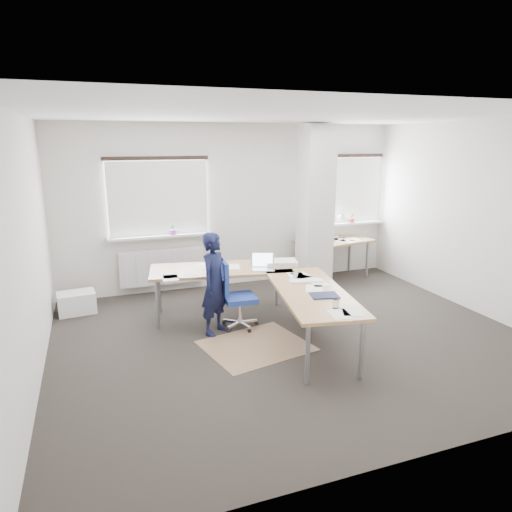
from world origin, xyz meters
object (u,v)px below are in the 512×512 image
object	(u,v)px
task_chair	(237,309)
person	(215,284)
desk_main	(266,281)
desk_side	(333,243)

from	to	relation	value
task_chair	person	world-z (taller)	person
task_chair	desk_main	bearing A→B (deg)	-23.55
desk_main	desk_side	bearing A→B (deg)	51.30
task_chair	person	xyz separation A→B (m)	(-0.32, -0.06, 0.42)
task_chair	person	bearing A→B (deg)	-166.12
desk_main	person	size ratio (longest dim) A/B	2.17
desk_main	task_chair	bearing A→B (deg)	163.25
desk_main	person	xyz separation A→B (m)	(-0.67, 0.12, -0.01)
desk_main	desk_side	distance (m)	2.70
desk_side	person	xyz separation A→B (m)	(-2.70, -1.66, 0.00)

